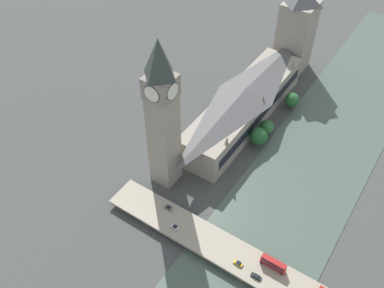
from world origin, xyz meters
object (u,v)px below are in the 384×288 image
at_px(car_northbound_lead, 169,208).
at_px(car_southbound_tail, 256,276).
at_px(double_decker_bus_lead, 273,264).
at_px(parliament_hall, 244,104).
at_px(victoria_tower, 296,30).
at_px(clock_tower, 162,114).
at_px(road_bridge, 248,264).
at_px(car_southbound_mid, 238,263).
at_px(car_northbound_mid, 175,227).

height_order(car_northbound_lead, car_southbound_tail, car_northbound_lead).
bearing_deg(double_decker_bus_lead, parliament_hall, -53.99).
height_order(victoria_tower, double_decker_bus_lead, victoria_tower).
bearing_deg(clock_tower, victoria_tower, -94.83).
height_order(double_decker_bus_lead, car_northbound_lead, double_decker_bus_lead).
bearing_deg(clock_tower, road_bridge, 159.69).
xyz_separation_m(double_decker_bus_lead, car_southbound_tail, (3.65, 7.94, -2.08)).
bearing_deg(clock_tower, car_southbound_mid, 156.01).
distance_m(road_bridge, car_northbound_lead, 44.66).
bearing_deg(car_southbound_tail, parliament_hall, -58.26).
relative_size(victoria_tower, car_southbound_tail, 13.28).
xyz_separation_m(victoria_tower, car_southbound_mid, (-44.92, 151.10, -22.60)).
height_order(car_northbound_mid, car_southbound_tail, car_northbound_mid).
distance_m(victoria_tower, road_bridge, 157.63).
bearing_deg(victoria_tower, road_bridge, 108.02).
relative_size(clock_tower, car_northbound_lead, 20.94).
bearing_deg(parliament_hall, victoria_tower, -89.95).
relative_size(road_bridge, car_northbound_mid, 36.98).
distance_m(parliament_hall, road_bridge, 96.21).
height_order(double_decker_bus_lead, car_southbound_tail, double_decker_bus_lead).
bearing_deg(victoria_tower, car_northbound_lead, 91.49).
bearing_deg(clock_tower, car_northbound_lead, 129.16).
distance_m(victoria_tower, double_decker_bus_lead, 156.69).
bearing_deg(double_decker_bus_lead, road_bridge, 22.38).
distance_m(double_decker_bus_lead, car_southbound_mid, 14.48).
bearing_deg(car_northbound_mid, clock_tower, -47.00).
xyz_separation_m(parliament_hall, car_southbound_mid, (-44.86, 85.87, -6.69)).
relative_size(parliament_hall, victoria_tower, 1.75).
height_order(victoria_tower, car_northbound_mid, victoria_tower).
bearing_deg(road_bridge, parliament_hall, -59.86).
distance_m(parliament_hall, victoria_tower, 67.14).
bearing_deg(double_decker_bus_lead, car_northbound_lead, -0.25).
distance_m(parliament_hall, car_southbound_tail, 102.52).
xyz_separation_m(parliament_hall, clock_tower, (10.73, 61.13, 31.60)).
bearing_deg(parliament_hall, car_northbound_mid, 98.18).
bearing_deg(clock_tower, double_decker_bus_lead, 165.27).
distance_m(victoria_tower, car_northbound_lead, 145.86).
bearing_deg(clock_tower, car_northbound_mid, 133.00).
relative_size(clock_tower, double_decker_bus_lead, 7.28).
height_order(victoria_tower, road_bridge, victoria_tower).
relative_size(victoria_tower, car_northbound_mid, 15.37).
bearing_deg(road_bridge, car_southbound_mid, 42.18).
distance_m(car_northbound_lead, car_southbound_mid, 41.77).
xyz_separation_m(road_bridge, car_northbound_lead, (44.45, -4.08, 1.57)).
distance_m(car_northbound_lead, car_southbound_tail, 50.79).
bearing_deg(car_southbound_tail, double_decker_bus_lead, -114.71).
distance_m(clock_tower, car_northbound_mid, 51.09).
xyz_separation_m(double_decker_bus_lead, car_southbound_mid, (12.61, 6.81, -2.06)).
bearing_deg(double_decker_bus_lead, car_northbound_mid, 8.58).
bearing_deg(victoria_tower, car_southbound_tail, 109.49).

